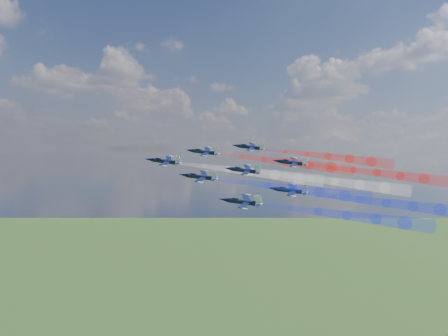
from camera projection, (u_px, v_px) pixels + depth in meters
jet_lead at (165, 161)px, 153.19m from camera, size 14.56×14.46×6.91m
trail_lead at (251, 172)px, 150.61m from camera, size 33.25×31.36×9.57m
jet_inner_left at (200, 177)px, 143.21m from camera, size 14.56×14.46×6.91m
trail_inner_left at (293, 189)px, 140.63m from camera, size 33.25×31.36×9.57m
jet_inner_right at (204, 152)px, 162.99m from camera, size 14.56×14.46×6.91m
trail_inner_right at (286, 162)px, 160.41m from camera, size 33.25×31.36×9.57m
jet_outer_left at (243, 202)px, 129.36m from camera, size 14.56×14.46×6.91m
trail_outer_left at (347, 216)px, 126.79m from camera, size 33.25×31.36×9.57m
jet_center_third at (244, 170)px, 148.86m from camera, size 14.56×14.46×6.91m
trail_center_third at (335, 182)px, 146.28m from camera, size 33.25×31.36×9.57m
jet_outer_right at (250, 147)px, 171.60m from camera, size 14.56×14.46×6.91m
trail_outer_right at (328, 157)px, 169.02m from camera, size 33.25×31.36×9.57m
jet_rear_left at (290, 190)px, 140.66m from camera, size 14.56×14.46×6.91m
trail_rear_left at (386, 203)px, 138.08m from camera, size 33.25×31.36×9.57m
jet_rear_right at (292, 163)px, 159.19m from camera, size 14.56×14.46×6.91m
trail_rear_right at (377, 173)px, 156.61m from camera, size 33.25×31.36×9.57m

